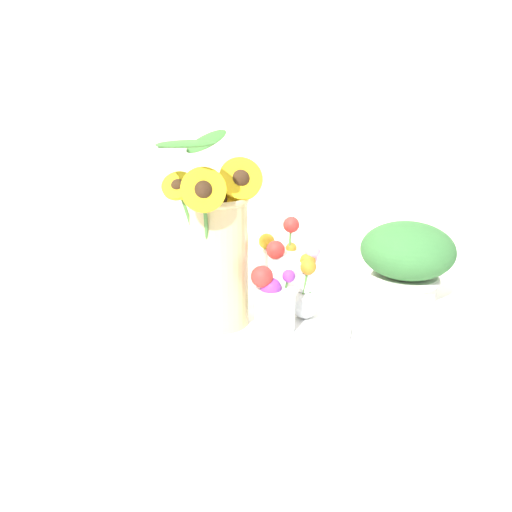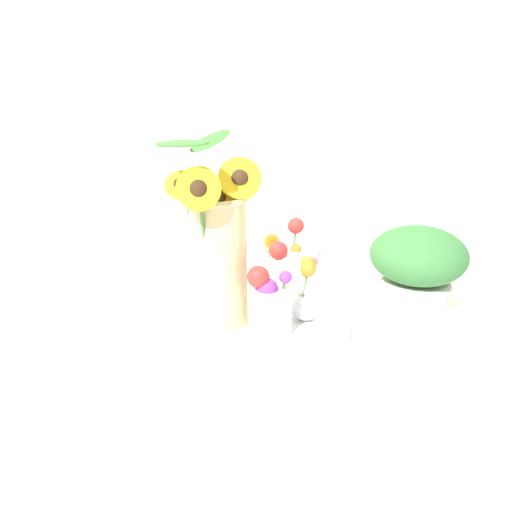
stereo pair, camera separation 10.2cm
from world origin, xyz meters
The scene contains 8 objects.
ground_plane centered at (0.00, 0.00, 0.00)m, with size 6.00×6.00×0.00m, color white.
wall_back centered at (0.00, 0.58, 0.70)m, with size 3.60×0.06×1.40m.
serving_tray centered at (-0.04, 0.07, 0.01)m, with size 0.40×0.40×0.02m.
mason_jar_sunflowers centered at (-0.12, 0.06, 0.18)m, with size 0.22×0.23×0.40m.
vase_small_center centered at (-0.01, 0.01, 0.08)m, with size 0.09×0.08×0.14m.
vase_bulb_right centered at (0.07, 0.06, 0.09)m, with size 0.06×0.07×0.16m.
vase_small_back centered at (0.03, 0.15, 0.10)m, with size 0.09×0.10×0.20m.
potted_plant centered at (0.33, 0.17, 0.10)m, with size 0.22×0.22×0.19m.
Camera 1 is at (-0.17, -0.89, 0.48)m, focal length 35.00 mm.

